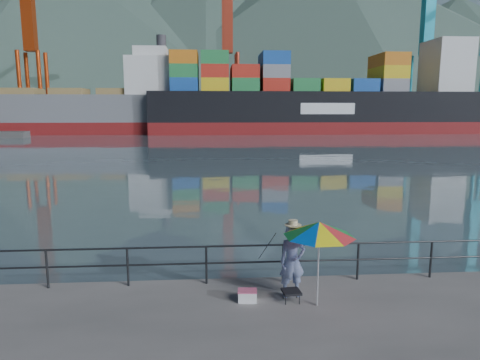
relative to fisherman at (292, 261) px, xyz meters
name	(u,v)px	position (x,y,z in m)	size (l,w,h in m)	color
harbor_water	(206,123)	(-3.07, 129.18, -0.87)	(500.00, 280.00, 0.00)	#4E646B
far_dock	(247,128)	(6.93, 92.18, -0.87)	(200.00, 40.00, 0.40)	#514F4C
guardrail	(167,265)	(-3.07, 0.88, -0.35)	(22.00, 0.06, 1.03)	#2D3033
mountains	(285,45)	(35.75, 206.93, 34.68)	(600.00, 332.80, 80.00)	#385147
port_cranes	(349,54)	(27.93, 83.18, 15.13)	(116.00, 28.00, 38.40)	#C23A0F
container_stacks	(333,115)	(27.73, 92.58, 2.07)	(58.00, 5.40, 7.80)	#194CA5
fisherman	(292,261)	(0.00, 0.00, 0.00)	(0.64, 0.42, 1.75)	navy
beach_umbrella	(319,229)	(0.49, -0.56, 0.95)	(2.09, 2.09, 1.99)	white
folding_stool	(291,296)	(-0.07, -0.31, -0.73)	(0.45, 0.45, 0.27)	black
cooler_bag	(247,296)	(-1.10, -0.23, -0.75)	(0.43, 0.29, 0.25)	white
fishing_rod	(266,279)	(-0.48, 1.05, -0.87)	(0.02, 0.02, 2.25)	black
bulk_carrier	(81,110)	(-26.25, 74.08, 3.30)	(48.16, 8.34, 14.50)	maroon
container_ship	(329,102)	(21.20, 73.31, 4.92)	(65.13, 10.85, 18.10)	maroon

